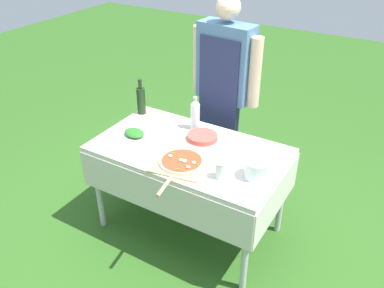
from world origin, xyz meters
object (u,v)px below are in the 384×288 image
object	(u,v)px
oil_bottle	(141,100)
mixing_tub	(257,169)
person_cook	(225,81)
herb_container	(134,133)
water_bottle	(195,114)
prep_table	(189,158)
pizza_on_peel	(181,163)
plate_stack	(202,137)
sauce_jar	(221,171)

from	to	relation	value
oil_bottle	mixing_tub	size ratio (longest dim) A/B	1.90
person_cook	oil_bottle	size ratio (longest dim) A/B	5.63
herb_container	mixing_tub	xyz separation A→B (m)	(0.98, -0.02, 0.04)
person_cook	mixing_tub	distance (m)	1.02
person_cook	water_bottle	size ratio (longest dim) A/B	6.29
prep_table	person_cook	xyz separation A→B (m)	(-0.08, 0.71, 0.32)
water_bottle	mixing_tub	bearing A→B (deg)	-28.25
person_cook	mixing_tub	world-z (taller)	person_cook
person_cook	herb_container	distance (m)	0.87
pizza_on_peel	plate_stack	bearing A→B (deg)	87.32
person_cook	plate_stack	bearing A→B (deg)	106.26
mixing_tub	sauce_jar	xyz separation A→B (m)	(-0.19, -0.12, -0.01)
oil_bottle	water_bottle	distance (m)	0.51
plate_stack	water_bottle	bearing A→B (deg)	138.98
prep_table	herb_container	world-z (taller)	herb_container
herb_container	pizza_on_peel	bearing A→B (deg)	-15.80
pizza_on_peel	oil_bottle	size ratio (longest dim) A/B	1.95
plate_stack	sauce_jar	bearing A→B (deg)	-46.61
person_cook	plate_stack	distance (m)	0.60
pizza_on_peel	herb_container	world-z (taller)	herb_container
pizza_on_peel	mixing_tub	distance (m)	0.50
water_bottle	plate_stack	world-z (taller)	water_bottle
pizza_on_peel	mixing_tub	world-z (taller)	mixing_tub
person_cook	oil_bottle	distance (m)	0.70
pizza_on_peel	herb_container	bearing A→B (deg)	154.57
herb_container	plate_stack	bearing A→B (deg)	25.96
pizza_on_peel	water_bottle	xyz separation A→B (m)	(-0.17, 0.47, 0.11)
pizza_on_peel	sauce_jar	size ratio (longest dim) A/B	5.19
pizza_on_peel	water_bottle	distance (m)	0.51
person_cook	sauce_jar	world-z (taller)	person_cook
prep_table	sauce_jar	bearing A→B (deg)	-29.23
water_bottle	prep_table	bearing A→B (deg)	-67.94
plate_stack	sauce_jar	distance (m)	0.49
mixing_tub	sauce_jar	size ratio (longest dim) A/B	1.40
plate_stack	person_cook	bearing A→B (deg)	100.64
pizza_on_peel	oil_bottle	distance (m)	0.83
oil_bottle	sauce_jar	xyz separation A→B (m)	(0.97, -0.47, -0.07)
person_cook	sauce_jar	xyz separation A→B (m)	(0.44, -0.90, -0.19)
prep_table	oil_bottle	world-z (taller)	oil_bottle
prep_table	mixing_tub	bearing A→B (deg)	-8.62
pizza_on_peel	sauce_jar	bearing A→B (deg)	-8.70
water_bottle	herb_container	bearing A→B (deg)	-134.68
prep_table	water_bottle	bearing A→B (deg)	112.06
sauce_jar	water_bottle	bearing A→B (deg)	134.81
person_cook	mixing_tub	xyz separation A→B (m)	(0.63, -0.79, -0.17)
herb_container	person_cook	bearing A→B (deg)	65.42
water_bottle	sauce_jar	world-z (taller)	water_bottle
prep_table	water_bottle	size ratio (longest dim) A/B	5.16
water_bottle	sauce_jar	bearing A→B (deg)	-45.19
oil_bottle	plate_stack	size ratio (longest dim) A/B	1.30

